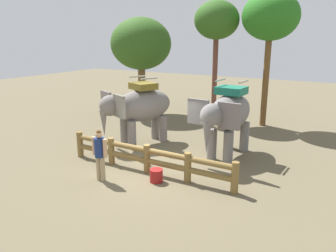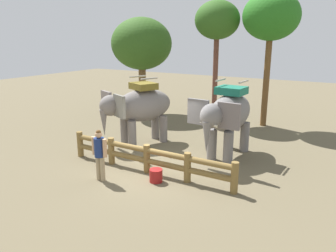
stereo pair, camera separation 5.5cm
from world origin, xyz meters
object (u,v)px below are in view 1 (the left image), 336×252
Objects in this scene: tree_far_right at (141,44)px; tree_far_left at (217,22)px; tree_back_center at (271,18)px; log_fence at (147,157)px; elephant_center at (228,115)px; feed_bucket at (156,176)px; elephant_near_left at (139,107)px; tourist_woman_in_black at (100,152)px.

tree_far_left is at bearing 7.08° from tree_far_right.
log_fence is at bearing -102.01° from tree_back_center.
tree_far_right reaches higher than elephant_center.
tree_back_center reaches higher than log_fence.
feed_bucket is at bearing -35.93° from log_fence.
tree_back_center is 1.19× the size of tree_far_right.
tourist_woman_in_black is at bearing -73.76° from elephant_near_left.
tourist_woman_in_black is at bearing -153.53° from feed_bucket.
tree_far_left is at bearing -171.74° from tree_back_center.
feed_bucket is (1.71, 0.85, -0.82)m from tourist_woman_in_black.
tree_back_center reaches higher than elephant_near_left.
feed_bucket is at bearing -96.99° from tree_back_center.
tourist_woman_in_black reaches higher than log_fence.
elephant_near_left reaches higher than log_fence.
elephant_center is at bearing 5.51° from elephant_near_left.
tree_far_left reaches higher than tourist_woman_in_black.
tree_far_right is at bearing 123.56° from elephant_near_left.
elephant_near_left is 8.08× the size of feed_bucket.
elephant_near_left is 0.52× the size of tree_back_center.
tree_far_left is 2.84m from tree_back_center.
tree_far_left is (1.21, 5.80, 3.86)m from elephant_near_left.
elephant_center reaches higher than elephant_near_left.
tree_far_left is 0.95× the size of tree_back_center.
tree_far_left is 4.87m from tree_far_right.
log_fence is 10.33m from tree_far_right.
tree_far_right reaches higher than log_fence.
elephant_near_left is 8.42m from tree_back_center.
log_fence is 3.81× the size of tourist_woman_in_black.
tree_far_left is at bearing 89.70° from tourist_woman_in_black.
tourist_woman_in_black is 10.83m from tree_far_right.
tree_far_left is 14.93× the size of feed_bucket.
elephant_near_left is 4.21m from tourist_woman_in_black.
log_fence is at bearing -50.57° from elephant_near_left.
elephant_center is 9.30m from tree_far_right.
elephant_center is at bearing -32.76° from tree_far_right.
tree_far_left is (-2.83, 5.41, 3.83)m from elephant_center.
tree_far_right is (-4.68, -0.58, -1.24)m from tree_far_left.
feed_bucket is at bearing -47.50° from elephant_near_left.
elephant_center is (4.05, 0.39, 0.04)m from elephant_near_left.
tree_far_right is (-4.63, 9.21, 3.31)m from tourist_woman_in_black.
tree_far_left reaches higher than elephant_near_left.
tourist_woman_in_black is at bearing -123.36° from elephant_center.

